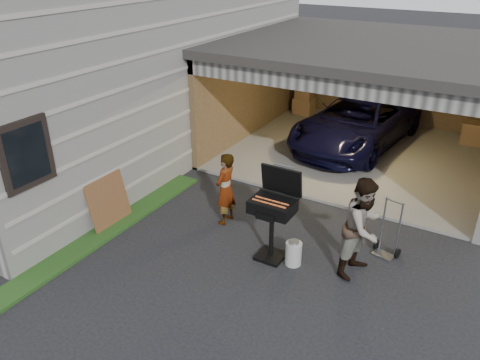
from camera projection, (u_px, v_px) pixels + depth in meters
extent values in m
plane|color=black|center=(193.00, 281.00, 7.62)|extent=(80.00, 80.00, 0.00)
cube|color=#474744|center=(89.00, 38.00, 12.19)|extent=(7.00, 11.00, 5.50)
cube|color=#193814|center=(48.00, 269.00, 7.85)|extent=(0.50, 8.00, 0.06)
cube|color=#605E59|center=(359.00, 153.00, 12.30)|extent=(6.50, 6.00, 0.06)
cube|color=#4A3C22|center=(394.00, 79.00, 13.97)|extent=(6.50, 0.15, 2.70)
cube|color=#4A3C22|center=(254.00, 87.00, 13.14)|extent=(0.15, 6.00, 2.70)
cube|color=#2D2B28|center=(373.00, 45.00, 11.06)|extent=(6.80, 6.30, 0.20)
cube|color=#474744|center=(328.00, 85.00, 8.93)|extent=(6.50, 0.16, 0.36)
cube|color=silver|center=(349.00, 67.00, 9.83)|extent=(6.00, 2.40, 0.06)
cube|color=brown|center=(304.00, 106.00, 15.02)|extent=(0.60, 0.50, 0.50)
cube|color=brown|center=(305.00, 91.00, 14.81)|extent=(0.50, 0.45, 0.45)
cube|color=brown|center=(473.00, 133.00, 12.67)|extent=(0.55, 0.50, 0.60)
imported|color=black|center=(357.00, 124.00, 12.45)|extent=(2.69, 4.88, 1.29)
imported|color=silver|center=(225.00, 189.00, 8.94)|extent=(0.35, 0.53, 1.45)
imported|color=#50321F|center=(363.00, 227.00, 7.47)|extent=(0.82, 0.96, 1.71)
cube|color=black|center=(271.00, 256.00, 8.18)|extent=(0.46, 0.46, 0.06)
cylinder|color=black|center=(271.00, 233.00, 7.98)|extent=(0.08, 0.08, 0.93)
cube|color=black|center=(272.00, 206.00, 7.74)|extent=(0.73, 0.51, 0.22)
cube|color=#59595B|center=(273.00, 201.00, 7.70)|extent=(0.66, 0.44, 0.02)
cube|color=black|center=(282.00, 180.00, 7.84)|extent=(0.73, 0.13, 0.51)
cylinder|color=#B8B8B4|center=(293.00, 253.00, 7.94)|extent=(0.28, 0.28, 0.42)
cube|color=brown|center=(108.00, 201.00, 8.96)|extent=(0.26, 0.93, 1.03)
cube|color=slate|center=(383.00, 255.00, 8.21)|extent=(0.39, 0.30, 0.04)
cylinder|color=black|center=(377.00, 245.00, 8.38)|extent=(0.08, 0.18, 0.18)
cylinder|color=black|center=(397.00, 254.00, 8.14)|extent=(0.08, 0.18, 0.18)
cylinder|color=slate|center=(383.00, 224.00, 8.15)|extent=(0.03, 0.03, 1.05)
cylinder|color=slate|center=(399.00, 230.00, 7.96)|extent=(0.03, 0.03, 1.05)
cylinder|color=slate|center=(395.00, 202.00, 7.83)|extent=(0.30, 0.10, 0.03)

